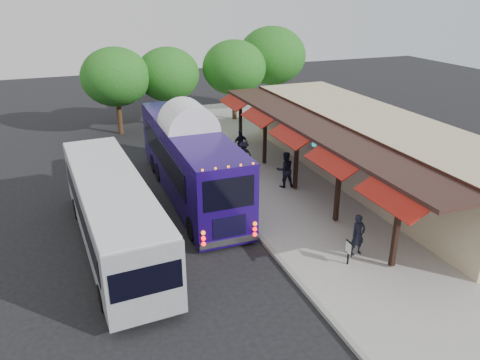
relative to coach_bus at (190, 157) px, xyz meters
name	(u,v)px	position (x,y,z in m)	size (l,w,h in m)	color
ground	(259,239)	(1.45, -5.61, -2.09)	(90.00, 90.00, 0.00)	black
sidewalk	(315,187)	(6.45, -1.61, -2.02)	(10.00, 40.00, 0.15)	#9E9B93
curb	(229,201)	(1.50, -1.61, -2.02)	(0.20, 40.00, 0.16)	gray
station_shelter	(371,148)	(9.83, -1.61, -0.25)	(8.15, 20.00, 3.60)	tan
coach_bus	(190,157)	(0.00, 0.00, 0.00)	(2.69, 12.24, 3.89)	#1D085E
city_bus	(113,210)	(-4.35, -4.05, -0.40)	(3.13, 11.54, 3.07)	gray
ped_a	(358,235)	(4.52, -8.32, -1.09)	(0.62, 0.41, 1.71)	black
ped_b	(285,170)	(4.85, -1.13, -0.97)	(0.95, 0.74, 1.95)	black
ped_c	(241,144)	(4.40, 4.20, -1.10)	(0.99, 0.41, 1.69)	black
ped_d	(244,154)	(3.94, 2.47, -1.17)	(1.00, 0.58, 1.55)	black
sign_board	(349,249)	(3.77, -8.85, -1.27)	(0.06, 0.45, 0.99)	black
tree_left	(168,74)	(1.97, 13.01, 1.92)	(4.70, 4.70, 6.02)	#382314
tree_mid	(234,68)	(7.21, 12.88, 2.14)	(4.96, 4.96, 6.36)	#382314
tree_right	(272,56)	(11.11, 14.37, 2.67)	(5.58, 5.58, 7.14)	#382314
tree_far	(116,77)	(-1.89, 12.48, 2.07)	(4.88, 4.88, 6.24)	#382314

